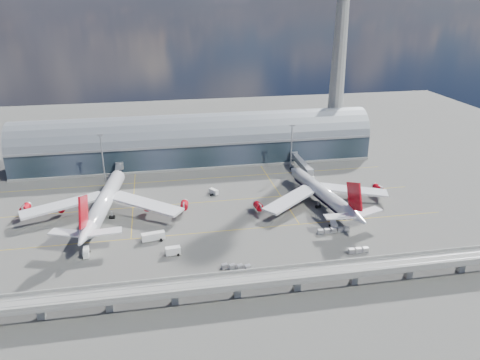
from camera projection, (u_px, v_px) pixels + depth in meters
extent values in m
plane|color=#474744|center=(215.00, 221.00, 201.56)|extent=(500.00, 500.00, 0.00)
cube|color=gold|center=(218.00, 231.00, 192.43)|extent=(200.00, 0.25, 0.01)
cube|color=gold|center=(209.00, 202.00, 219.81)|extent=(200.00, 0.25, 0.01)
cube|color=gold|center=(202.00, 179.00, 247.19)|extent=(200.00, 0.25, 0.01)
cube|color=gold|center=(134.00, 199.00, 223.00)|extent=(0.25, 80.00, 0.01)
cube|color=gold|center=(276.00, 188.00, 234.88)|extent=(0.25, 80.00, 0.01)
cube|color=#1E2A32|center=(196.00, 150.00, 270.15)|extent=(200.00, 28.00, 14.00)
cylinder|color=gray|center=(196.00, 138.00, 267.55)|extent=(200.00, 28.00, 28.00)
cube|color=gray|center=(198.00, 145.00, 254.77)|extent=(200.00, 1.00, 1.20)
cube|color=gray|center=(197.00, 160.00, 272.53)|extent=(200.00, 30.00, 1.20)
cube|color=gray|center=(332.00, 144.00, 290.26)|extent=(18.00, 18.00, 8.00)
cone|color=gray|center=(337.00, 78.00, 275.02)|extent=(10.00, 10.00, 90.00)
cube|color=gray|center=(237.00, 282.00, 149.31)|extent=(220.00, 8.50, 1.20)
cube|color=gray|center=(239.00, 286.00, 145.26)|extent=(220.00, 0.40, 1.20)
cube|color=gray|center=(235.00, 272.00, 152.56)|extent=(220.00, 0.40, 1.20)
cube|color=gray|center=(238.00, 283.00, 147.70)|extent=(220.00, 0.12, 0.12)
cube|color=gray|center=(236.00, 277.00, 150.44)|extent=(220.00, 0.12, 0.12)
cube|color=gray|center=(41.00, 311.00, 140.25)|extent=(2.20, 2.20, 5.00)
cube|color=gray|center=(109.00, 304.00, 143.64)|extent=(2.20, 2.20, 5.00)
cube|color=gray|center=(175.00, 296.00, 147.03)|extent=(2.20, 2.20, 5.00)
cube|color=gray|center=(237.00, 290.00, 150.43)|extent=(2.20, 2.20, 5.00)
cube|color=gray|center=(297.00, 283.00, 153.82)|extent=(2.20, 2.20, 5.00)
cube|color=gray|center=(354.00, 277.00, 157.22)|extent=(2.20, 2.20, 5.00)
cube|color=gray|center=(409.00, 271.00, 160.61)|extent=(2.20, 2.20, 5.00)
cube|color=gray|center=(461.00, 265.00, 164.01)|extent=(2.20, 2.20, 5.00)
cylinder|color=gray|center=(103.00, 159.00, 238.63)|extent=(0.70, 0.70, 25.00)
cube|color=gray|center=(100.00, 135.00, 233.91)|extent=(3.00, 0.40, 1.00)
cylinder|color=gray|center=(291.00, 148.00, 255.60)|extent=(0.70, 0.70, 25.00)
cube|color=gray|center=(292.00, 125.00, 250.88)|extent=(3.00, 0.40, 1.00)
cylinder|color=white|center=(105.00, 201.00, 204.90)|extent=(14.81, 57.37, 6.87)
cone|color=white|center=(119.00, 175.00, 234.31)|extent=(8.01, 9.47, 6.87)
cone|color=white|center=(84.00, 236.00, 173.18)|extent=(8.62, 13.73, 6.87)
cube|color=#B50713|center=(83.00, 212.00, 173.02)|extent=(2.55, 12.82, 14.22)
cube|color=white|center=(62.00, 205.00, 202.52)|extent=(35.49, 19.88, 2.78)
cube|color=white|center=(146.00, 204.00, 203.94)|extent=(33.05, 27.34, 2.78)
cylinder|color=#B50713|center=(63.00, 207.00, 205.20)|extent=(4.16, 5.80, 3.44)
cylinder|color=#B50713|center=(26.00, 208.00, 204.56)|extent=(4.16, 5.80, 3.44)
cylinder|color=#B50713|center=(148.00, 206.00, 206.68)|extent=(4.16, 5.80, 3.44)
cylinder|color=#B50713|center=(184.00, 205.00, 207.32)|extent=(4.16, 5.80, 3.44)
cylinder|color=gray|center=(115.00, 193.00, 225.41)|extent=(0.54, 0.54, 3.22)
cylinder|color=gray|center=(96.00, 215.00, 202.66)|extent=(0.64, 0.64, 3.22)
cylinder|color=gray|center=(112.00, 215.00, 202.93)|extent=(0.64, 0.64, 3.22)
cylinder|color=black|center=(96.00, 217.00, 203.04)|extent=(2.57, 1.93, 1.61)
cylinder|color=black|center=(112.00, 217.00, 203.31)|extent=(2.57, 1.93, 1.61)
cylinder|color=white|center=(321.00, 191.00, 216.00)|extent=(13.56, 50.23, 5.98)
cone|color=white|center=(295.00, 171.00, 240.57)|extent=(7.18, 9.07, 5.98)
cone|color=white|center=(357.00, 217.00, 189.32)|extent=(7.81, 13.15, 5.98)
cube|color=#B50713|center=(354.00, 196.00, 189.12)|extent=(2.60, 12.30, 13.66)
cube|color=white|center=(291.00, 199.00, 209.53)|extent=(29.87, 25.26, 2.56)
cube|color=white|center=(353.00, 190.00, 219.47)|extent=(32.11, 18.02, 2.56)
cylinder|color=black|center=(321.00, 194.00, 216.61)|extent=(11.89, 45.03, 5.09)
cylinder|color=#B50713|center=(288.00, 201.00, 211.85)|extent=(4.05, 5.60, 3.30)
cylinder|color=#B50713|center=(258.00, 206.00, 207.43)|extent=(4.05, 5.60, 3.30)
cylinder|color=#B50713|center=(352.00, 192.00, 222.16)|extent=(4.05, 5.60, 3.30)
cylinder|color=#B50713|center=(378.00, 188.00, 226.57)|extent=(4.05, 5.60, 3.30)
cylinder|color=gray|center=(303.00, 186.00, 233.10)|extent=(0.52, 0.52, 3.10)
cylinder|color=gray|center=(318.00, 205.00, 213.06)|extent=(0.62, 0.62, 3.10)
cylinder|color=gray|center=(331.00, 203.00, 215.09)|extent=(0.62, 0.62, 3.10)
cylinder|color=black|center=(318.00, 207.00, 213.42)|extent=(2.48, 1.88, 1.55)
cylinder|color=black|center=(331.00, 205.00, 215.46)|extent=(2.48, 1.88, 1.55)
cube|color=gray|center=(118.00, 173.00, 239.80)|extent=(3.00, 24.00, 3.00)
cube|color=gray|center=(117.00, 182.00, 228.85)|extent=(3.60, 3.60, 3.40)
cylinder|color=gray|center=(119.00, 166.00, 250.76)|extent=(4.40, 4.40, 4.00)
cylinder|color=gray|center=(117.00, 189.00, 230.15)|extent=(0.50, 0.50, 3.40)
cylinder|color=black|center=(118.00, 191.00, 230.65)|extent=(1.40, 0.80, 0.80)
cube|color=gray|center=(301.00, 163.00, 254.49)|extent=(3.00, 28.00, 3.00)
cube|color=gray|center=(309.00, 172.00, 241.71)|extent=(3.60, 3.60, 3.40)
cylinder|color=gray|center=(294.00, 155.00, 267.27)|extent=(4.40, 4.40, 4.00)
cylinder|color=gray|center=(309.00, 178.00, 243.01)|extent=(0.50, 0.50, 3.40)
cylinder|color=black|center=(309.00, 181.00, 243.51)|extent=(1.40, 0.80, 0.80)
cube|color=silver|center=(86.00, 252.00, 174.30)|extent=(2.54, 6.32, 2.29)
cylinder|color=black|center=(87.00, 252.00, 176.51)|extent=(2.26, 0.97, 0.79)
cylinder|color=black|center=(85.00, 257.00, 172.85)|extent=(2.26, 0.97, 0.79)
cube|color=silver|center=(173.00, 251.00, 174.61)|extent=(5.74, 3.04, 2.87)
cylinder|color=black|center=(178.00, 253.00, 175.23)|extent=(1.25, 2.84, 0.99)
cylinder|color=black|center=(168.00, 254.00, 174.93)|extent=(1.25, 2.84, 0.99)
cube|color=silver|center=(153.00, 236.00, 184.89)|extent=(9.45, 4.17, 2.97)
cylinder|color=black|center=(161.00, 239.00, 185.40)|extent=(1.51, 2.99, 1.03)
cylinder|color=black|center=(146.00, 239.00, 185.35)|extent=(1.51, 2.99, 1.03)
cube|color=silver|center=(334.00, 225.00, 194.64)|extent=(2.96, 5.79, 2.40)
cylinder|color=black|center=(332.00, 225.00, 196.58)|extent=(2.41, 1.18, 0.83)
cylinder|color=black|center=(336.00, 229.00, 193.49)|extent=(2.41, 1.18, 0.83)
cube|color=silver|center=(310.00, 177.00, 244.33)|extent=(4.03, 5.60, 2.65)
cylinder|color=black|center=(310.00, 178.00, 246.25)|extent=(2.71, 1.78, 0.92)
cylinder|color=black|center=(309.00, 181.00, 243.28)|extent=(2.71, 1.78, 0.92)
cube|color=silver|center=(214.00, 191.00, 227.69)|extent=(4.48, 5.40, 2.23)
cylinder|color=black|center=(215.00, 192.00, 229.47)|extent=(2.22, 1.82, 0.77)
cylinder|color=black|center=(212.00, 195.00, 226.65)|extent=(2.22, 1.82, 0.77)
cube|color=gray|center=(225.00, 268.00, 166.26)|extent=(2.89, 2.30, 0.32)
cube|color=#A9A9AE|center=(225.00, 266.00, 165.95)|extent=(2.46, 2.09, 1.58)
cube|color=gray|center=(232.00, 268.00, 166.05)|extent=(2.89, 2.30, 0.32)
cube|color=#A9A9AE|center=(232.00, 266.00, 165.74)|extent=(2.46, 2.09, 1.58)
cube|color=gray|center=(240.00, 269.00, 165.84)|extent=(2.89, 2.30, 0.32)
cube|color=#A9A9AE|center=(240.00, 267.00, 165.53)|extent=(2.46, 2.09, 1.58)
cube|color=gray|center=(248.00, 269.00, 165.63)|extent=(2.89, 2.30, 0.32)
cube|color=#A9A9AE|center=(248.00, 267.00, 165.32)|extent=(2.46, 2.09, 1.58)
cube|color=gray|center=(320.00, 233.00, 190.31)|extent=(2.68, 1.84, 0.33)
cube|color=#A9A9AE|center=(320.00, 231.00, 189.98)|extent=(2.24, 1.71, 1.64)
cube|color=gray|center=(327.00, 233.00, 190.88)|extent=(2.68, 1.84, 0.33)
cube|color=#A9A9AE|center=(327.00, 231.00, 190.55)|extent=(2.24, 1.71, 1.64)
cube|color=gray|center=(333.00, 232.00, 191.44)|extent=(2.68, 1.84, 0.33)
cube|color=#A9A9AE|center=(333.00, 230.00, 191.12)|extent=(2.24, 1.71, 1.64)
cube|color=gray|center=(340.00, 231.00, 192.01)|extent=(2.68, 1.84, 0.33)
cube|color=#A9A9AE|center=(340.00, 229.00, 191.69)|extent=(2.24, 1.71, 1.64)
cube|color=gray|center=(346.00, 230.00, 192.58)|extent=(2.68, 1.84, 0.33)
cube|color=#A9A9AE|center=(346.00, 229.00, 192.25)|extent=(2.24, 1.71, 1.64)
cube|color=gray|center=(351.00, 253.00, 176.20)|extent=(2.61, 1.75, 0.32)
cube|color=#A9A9AE|center=(351.00, 251.00, 175.88)|extent=(2.17, 1.64, 1.62)
cube|color=gray|center=(358.00, 252.00, 176.65)|extent=(2.61, 1.75, 0.32)
cube|color=#A9A9AE|center=(358.00, 250.00, 176.32)|extent=(2.17, 1.64, 1.62)
cube|color=gray|center=(365.00, 251.00, 177.09)|extent=(2.61, 1.75, 0.32)
cube|color=#A9A9AE|center=(365.00, 249.00, 176.77)|extent=(2.17, 1.64, 1.62)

